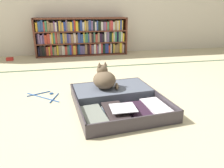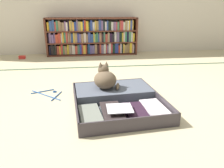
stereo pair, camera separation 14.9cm
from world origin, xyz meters
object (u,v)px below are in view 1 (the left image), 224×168
at_px(clothes_hanger, 46,96).
at_px(open_suitcase, 116,99).
at_px(bookshelf, 82,37).
at_px(small_red_pouch, 10,59).
at_px(black_cat, 104,79).

bearing_deg(clothes_hanger, open_suitcase, -25.43).
bearing_deg(bookshelf, clothes_hanger, -105.05).
height_order(open_suitcase, clothes_hanger, open_suitcase).
distance_m(open_suitcase, clothes_hanger, 0.69).
bearing_deg(clothes_hanger, small_red_pouch, 111.99).
xyz_separation_m(bookshelf, black_cat, (0.03, -2.07, -0.13)).
bearing_deg(clothes_hanger, black_cat, -16.57).
xyz_separation_m(bookshelf, small_red_pouch, (-1.20, -0.20, -0.29)).
height_order(open_suitcase, black_cat, black_cat).
distance_m(bookshelf, black_cat, 2.07).
bearing_deg(clothes_hanger, bookshelf, 74.95).
distance_m(bookshelf, open_suitcase, 2.22).
relative_size(open_suitcase, small_red_pouch, 8.77).
bearing_deg(bookshelf, black_cat, -89.15).
distance_m(black_cat, clothes_hanger, 0.60).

